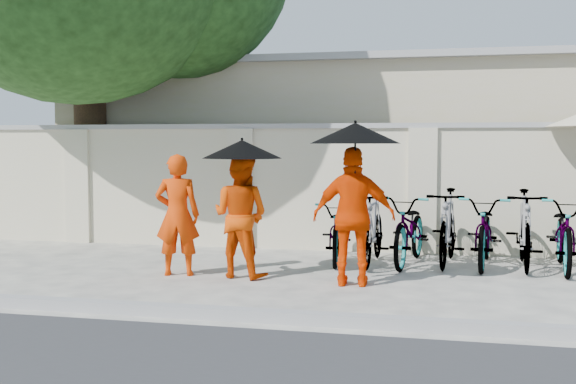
# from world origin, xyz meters

# --- Properties ---
(ground) EXTENTS (80.00, 80.00, 0.00)m
(ground) POSITION_xyz_m (0.00, 0.00, 0.00)
(ground) COLOR beige
(kerb) EXTENTS (40.00, 0.16, 0.12)m
(kerb) POSITION_xyz_m (0.00, -1.70, 0.06)
(kerb) COLOR gray
(kerb) RESTS_ON ground
(compound_wall) EXTENTS (20.00, 0.30, 2.00)m
(compound_wall) POSITION_xyz_m (1.00, 3.20, 1.00)
(compound_wall) COLOR beige
(compound_wall) RESTS_ON ground
(building_behind) EXTENTS (14.00, 6.00, 3.20)m
(building_behind) POSITION_xyz_m (2.00, 7.00, 1.60)
(building_behind) COLOR #BAAD97
(building_behind) RESTS_ON ground
(monk_left) EXTENTS (0.66, 0.51, 1.62)m
(monk_left) POSITION_xyz_m (-1.10, 0.46, 0.81)
(monk_left) COLOR red
(monk_left) RESTS_ON ground
(monk_center) EXTENTS (0.91, 0.78, 1.63)m
(monk_center) POSITION_xyz_m (-0.24, 0.53, 0.81)
(monk_center) COLOR #DA4003
(monk_center) RESTS_ON ground
(parasol_center) EXTENTS (1.04, 1.04, 0.89)m
(parasol_center) POSITION_xyz_m (-0.19, 0.45, 1.69)
(parasol_center) COLOR black
(parasol_center) RESTS_ON ground
(monk_right) EXTENTS (1.05, 0.53, 1.73)m
(monk_right) POSITION_xyz_m (1.29, 0.29, 0.86)
(monk_right) COLOR #F03A00
(monk_right) RESTS_ON ground
(parasol_right) EXTENTS (1.10, 1.10, 1.04)m
(parasol_right) POSITION_xyz_m (1.31, 0.21, 1.89)
(parasol_right) COLOR black
(parasol_right) RESTS_ON ground
(bike_0) EXTENTS (0.83, 1.81, 0.92)m
(bike_0) POSITION_xyz_m (0.82, 1.96, 0.46)
(bike_0) COLOR gray
(bike_0) RESTS_ON ground
(bike_1) EXTENTS (0.57, 1.83, 1.09)m
(bike_1) POSITION_xyz_m (1.35, 1.89, 0.55)
(bike_1) COLOR gray
(bike_1) RESTS_ON ground
(bike_2) EXTENTS (0.91, 2.02, 1.02)m
(bike_2) POSITION_xyz_m (1.88, 2.02, 0.51)
(bike_2) COLOR gray
(bike_2) RESTS_ON ground
(bike_3) EXTENTS (0.69, 1.88, 1.11)m
(bike_3) POSITION_xyz_m (2.41, 2.08, 0.55)
(bike_3) COLOR gray
(bike_3) RESTS_ON ground
(bike_4) EXTENTS (0.85, 2.00, 1.02)m
(bike_4) POSITION_xyz_m (2.94, 2.10, 0.51)
(bike_4) COLOR gray
(bike_4) RESTS_ON ground
(bike_5) EXTENTS (0.58, 1.86, 1.11)m
(bike_5) POSITION_xyz_m (3.47, 2.06, 0.55)
(bike_5) COLOR gray
(bike_5) RESTS_ON ground
(bike_6) EXTENTS (0.80, 2.01, 1.03)m
(bike_6) POSITION_xyz_m (4.00, 2.00, 0.52)
(bike_6) COLOR gray
(bike_6) RESTS_ON ground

